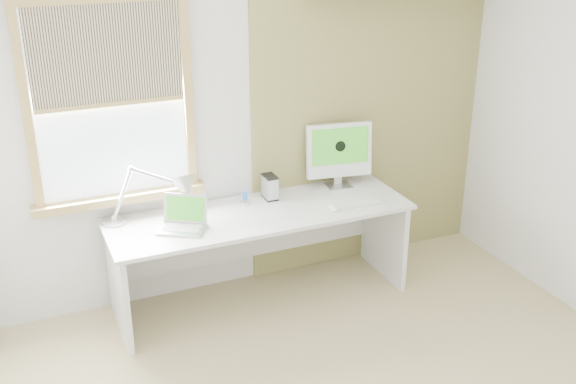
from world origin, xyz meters
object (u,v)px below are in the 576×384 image
desk (258,233)px  desk_lamp (172,192)px  laptop (183,220)px  external_drive (270,187)px  imac (339,152)px

desk → desk_lamp: 0.73m
laptop → external_drive: bearing=17.9°
imac → desk: bearing=-167.4°
desk → desk_lamp: bearing=175.6°
desk → laptop: size_ratio=5.66×
desk_lamp → external_drive: (0.76, 0.09, -0.12)m
desk_lamp → imac: size_ratio=1.34×
external_drive → imac: size_ratio=0.35×
desk_lamp → desk: bearing=-4.4°
desk_lamp → laptop: size_ratio=1.79×
desk → laptop: (-0.57, -0.10, 0.25)m
desk → desk_lamp: (-0.61, 0.05, 0.41)m
desk_lamp → external_drive: bearing=7.0°
imac → desk_lamp: bearing=-175.0°
desk → laptop: laptop is taller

